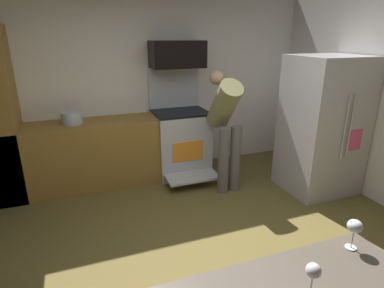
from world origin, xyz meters
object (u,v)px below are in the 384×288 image
(microwave, at_px, (177,54))
(stock_pot, at_px, (72,118))
(oven_range, at_px, (180,140))
(person_cook, at_px, (225,121))
(refrigerator, at_px, (322,126))
(wine_glass_near, at_px, (313,273))
(wine_glass_extra, at_px, (355,227))

(microwave, xyz_separation_m, stock_pot, (-1.46, -0.08, -0.75))
(oven_range, relative_size, stock_pot, 5.99)
(person_cook, height_order, stock_pot, person_cook)
(refrigerator, relative_size, stock_pot, 6.80)
(refrigerator, height_order, wine_glass_near, refrigerator)
(microwave, relative_size, wine_glass_extra, 4.26)
(refrigerator, height_order, wine_glass_extra, refrigerator)
(oven_range, height_order, microwave, microwave)
(oven_range, bearing_deg, person_cook, -57.51)
(microwave, xyz_separation_m, wine_glass_near, (-0.50, -3.46, -0.70))
(oven_range, bearing_deg, refrigerator, -35.51)
(oven_range, bearing_deg, wine_glass_near, -98.51)
(wine_glass_near, distance_m, wine_glass_extra, 0.48)
(oven_range, relative_size, wine_glass_near, 8.97)
(person_cook, distance_m, stock_pot, 1.98)
(wine_glass_extra, bearing_deg, refrigerator, 51.51)
(refrigerator, xyz_separation_m, wine_glass_near, (-2.07, -2.25, 0.15))
(oven_range, xyz_separation_m, refrigerator, (1.56, -1.12, 0.37))
(microwave, bearing_deg, refrigerator, -37.70)
(refrigerator, distance_m, stock_pot, 3.22)
(wine_glass_near, relative_size, wine_glass_extra, 0.99)
(microwave, distance_m, wine_glass_extra, 3.34)
(microwave, xyz_separation_m, refrigerator, (1.56, -1.21, -0.85))
(oven_range, distance_m, wine_glass_extra, 3.21)
(microwave, xyz_separation_m, wine_glass_extra, (-0.07, -3.26, -0.70))
(person_cook, distance_m, wine_glass_near, 2.87)
(oven_range, relative_size, wine_glass_extra, 8.91)
(microwave, distance_m, wine_glass_near, 3.56)
(refrigerator, bearing_deg, stock_pot, 159.51)
(refrigerator, distance_m, person_cook, 1.25)
(person_cook, height_order, wine_glass_extra, person_cook)
(microwave, bearing_deg, stock_pot, -176.86)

